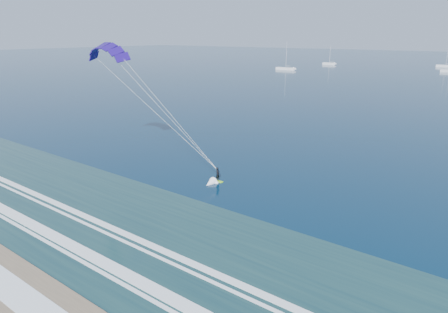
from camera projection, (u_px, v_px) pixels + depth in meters
ground at (48, 309)px, 25.52m from camera, size 900.00×900.00×0.00m
kitesurfer_rig at (156, 103)px, 48.72m from camera, size 21.44×4.76×16.92m
sailboat_0 at (286, 68)px, 194.67m from camera, size 9.97×2.40×13.38m
sailboat_1 at (329, 64)px, 227.24m from camera, size 7.36×2.40×10.30m
sailboat_2 at (446, 66)px, 210.31m from camera, size 8.91×2.40×11.98m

